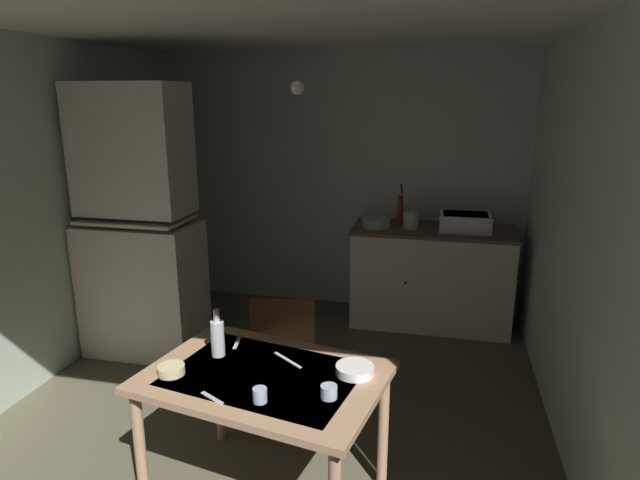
# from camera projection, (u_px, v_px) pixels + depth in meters

# --- Properties ---
(ground_plane) EXTENTS (4.84, 4.84, 0.00)m
(ground_plane) POSITION_uv_depth(u_px,v_px,m) (281.00, 401.00, 3.76)
(ground_plane) COLOR brown
(wall_back) EXTENTS (3.67, 0.10, 2.47)m
(wall_back) POSITION_uv_depth(u_px,v_px,m) (337.00, 182.00, 5.29)
(wall_back) COLOR beige
(wall_back) RESTS_ON ground
(wall_left) EXTENTS (0.10, 3.94, 2.47)m
(wall_left) POSITION_uv_depth(u_px,v_px,m) (31.00, 215.00, 3.83)
(wall_left) COLOR silver
(wall_left) RESTS_ON ground
(wall_right) EXTENTS (0.10, 3.94, 2.47)m
(wall_right) POSITION_uv_depth(u_px,v_px,m) (588.00, 247.00, 3.04)
(wall_right) COLOR beige
(wall_right) RESTS_ON ground
(ceiling_slab) EXTENTS (3.67, 3.94, 0.10)m
(ceiling_slab) POSITION_uv_depth(u_px,v_px,m) (272.00, 13.00, 3.10)
(ceiling_slab) COLOR white
(hutch_cabinet) EXTENTS (0.91, 0.54, 2.16)m
(hutch_cabinet) POSITION_uv_depth(u_px,v_px,m) (139.00, 232.00, 4.27)
(hutch_cabinet) COLOR beige
(hutch_cabinet) RESTS_ON ground
(counter_cabinet) EXTENTS (1.44, 0.64, 0.91)m
(counter_cabinet) POSITION_uv_depth(u_px,v_px,m) (431.00, 276.00, 4.94)
(counter_cabinet) COLOR beige
(counter_cabinet) RESTS_ON ground
(sink_basin) EXTENTS (0.44, 0.34, 0.15)m
(sink_basin) POSITION_uv_depth(u_px,v_px,m) (465.00, 222.00, 4.74)
(sink_basin) COLOR white
(sink_basin) RESTS_ON counter_cabinet
(hand_pump) EXTENTS (0.05, 0.27, 0.39)m
(hand_pump) POSITION_uv_depth(u_px,v_px,m) (400.00, 208.00, 4.88)
(hand_pump) COLOR maroon
(hand_pump) RESTS_ON counter_cabinet
(mixing_bowl_counter) EXTENTS (0.26, 0.26, 0.08)m
(mixing_bowl_counter) POSITION_uv_depth(u_px,v_px,m) (376.00, 223.00, 4.87)
(mixing_bowl_counter) COLOR #ADD1C1
(mixing_bowl_counter) RESTS_ON counter_cabinet
(stoneware_crock) EXTENTS (0.14, 0.14, 0.15)m
(stoneware_crock) POSITION_uv_depth(u_px,v_px,m) (411.00, 220.00, 4.80)
(stoneware_crock) COLOR beige
(stoneware_crock) RESTS_ON counter_cabinet
(dining_table) EXTENTS (1.29, 1.01, 0.74)m
(dining_table) POSITION_uv_depth(u_px,v_px,m) (265.00, 390.00, 2.68)
(dining_table) COLOR tan
(dining_table) RESTS_ON ground
(chair_far_side) EXTENTS (0.48, 0.48, 0.92)m
(chair_far_side) POSITION_uv_depth(u_px,v_px,m) (284.00, 357.00, 3.34)
(chair_far_side) COLOR #4B361B
(chair_far_side) RESTS_ON ground
(serving_bowl_wide) EXTENTS (0.13, 0.13, 0.05)m
(serving_bowl_wide) POSITION_uv_depth(u_px,v_px,m) (171.00, 370.00, 2.65)
(serving_bowl_wide) COLOR beige
(serving_bowl_wide) RESTS_ON dining_table
(soup_bowl_small) EXTENTS (0.19, 0.19, 0.04)m
(soup_bowl_small) POSITION_uv_depth(u_px,v_px,m) (355.00, 370.00, 2.65)
(soup_bowl_small) COLOR white
(soup_bowl_small) RESTS_ON dining_table
(mug_tall) EXTENTS (0.07, 0.07, 0.07)m
(mug_tall) POSITION_uv_depth(u_px,v_px,m) (260.00, 395.00, 2.41)
(mug_tall) COLOR #9EB2C6
(mug_tall) RESTS_ON dining_table
(teacup_mint) EXTENTS (0.08, 0.08, 0.06)m
(teacup_mint) POSITION_uv_depth(u_px,v_px,m) (329.00, 392.00, 2.44)
(teacup_mint) COLOR #9EB2C6
(teacup_mint) RESTS_ON dining_table
(glass_bottle) EXTENTS (0.07, 0.07, 0.26)m
(glass_bottle) POSITION_uv_depth(u_px,v_px,m) (218.00, 337.00, 2.82)
(glass_bottle) COLOR #B7BCC1
(glass_bottle) RESTS_ON dining_table
(table_knife) EXTENTS (0.18, 0.14, 0.00)m
(table_knife) POSITION_uv_depth(u_px,v_px,m) (288.00, 360.00, 2.79)
(table_knife) COLOR silver
(table_knife) RESTS_ON dining_table
(teaspoon_near_bowl) EXTENTS (0.04, 0.14, 0.00)m
(teaspoon_near_bowl) POSITION_uv_depth(u_px,v_px,m) (237.00, 343.00, 2.98)
(teaspoon_near_bowl) COLOR beige
(teaspoon_near_bowl) RESTS_ON dining_table
(teaspoon_by_cup) EXTENTS (0.14, 0.09, 0.00)m
(teaspoon_by_cup) POSITION_uv_depth(u_px,v_px,m) (212.00, 398.00, 2.44)
(teaspoon_by_cup) COLOR beige
(teaspoon_by_cup) RESTS_ON dining_table
(pendant_bulb) EXTENTS (0.08, 0.08, 0.08)m
(pendant_bulb) POSITION_uv_depth(u_px,v_px,m) (298.00, 88.00, 3.12)
(pendant_bulb) COLOR #F9EFCC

